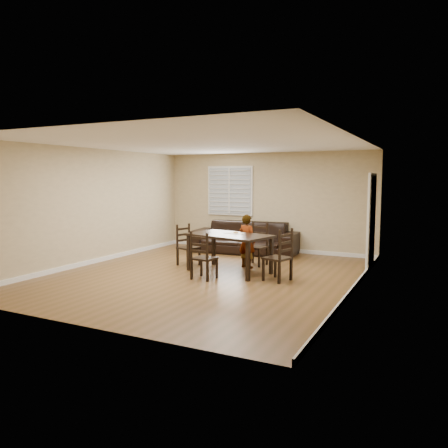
{
  "coord_description": "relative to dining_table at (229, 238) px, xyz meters",
  "views": [
    {
      "loc": [
        4.3,
        -7.81,
        2.01
      ],
      "look_at": [
        0.05,
        0.77,
        1.0
      ],
      "focal_mm": 35.0,
      "sensor_mm": 36.0,
      "label": 1
    }
  ],
  "objects": [
    {
      "name": "ground",
      "position": [
        -0.32,
        -0.48,
        -0.74
      ],
      "size": [
        7.0,
        7.0,
        0.0
      ],
      "primitive_type": "plane",
      "color": "brown",
      "rests_on": "ground"
    },
    {
      "name": "room",
      "position": [
        -0.28,
        -0.3,
        1.07
      ],
      "size": [
        6.04,
        7.04,
        2.72
      ],
      "color": "#C5B185",
      "rests_on": "ground"
    },
    {
      "name": "dining_table",
      "position": [
        0.0,
        0.0,
        0.0
      ],
      "size": [
        1.93,
        1.35,
        0.82
      ],
      "rotation": [
        0.0,
        0.0,
        -0.23
      ],
      "color": "black",
      "rests_on": "ground"
    },
    {
      "name": "chair_near",
      "position": [
        0.24,
        1.08,
        -0.29
      ],
      "size": [
        0.5,
        0.47,
        0.98
      ],
      "rotation": [
        0.0,
        0.0,
        -0.15
      ],
      "color": "black",
      "rests_on": "ground"
    },
    {
      "name": "chair_far",
      "position": [
        -0.19,
        -0.9,
        -0.3
      ],
      "size": [
        0.46,
        0.44,
        0.96
      ],
      "rotation": [
        0.0,
        0.0,
        3.07
      ],
      "color": "black",
      "rests_on": "ground"
    },
    {
      "name": "chair_left",
      "position": [
        -1.28,
        0.3,
        -0.31
      ],
      "size": [
        0.5,
        0.52,
        0.95
      ],
      "rotation": [
        0.0,
        0.0,
        1.28
      ],
      "color": "black",
      "rests_on": "ground"
    },
    {
      "name": "chair_right",
      "position": [
        1.3,
        -0.3,
        -0.26
      ],
      "size": [
        0.55,
        0.57,
        1.04
      ],
      "rotation": [
        0.0,
        0.0,
        -1.85
      ],
      "color": "black",
      "rests_on": "ground"
    },
    {
      "name": "child",
      "position": [
        0.14,
        0.62,
        -0.13
      ],
      "size": [
        0.49,
        0.38,
        1.2
      ],
      "primitive_type": "imported",
      "rotation": [
        0.0,
        0.0,
        2.92
      ],
      "color": "gray",
      "rests_on": "ground"
    },
    {
      "name": "napkin",
      "position": [
        0.04,
        0.19,
        0.09
      ],
      "size": [
        0.39,
        0.39,
        0.0
      ],
      "primitive_type": "cube",
      "rotation": [
        0.0,
        0.0,
        -0.19
      ],
      "color": "beige",
      "rests_on": "dining_table"
    },
    {
      "name": "donut",
      "position": [
        0.07,
        0.19,
        0.11
      ],
      "size": [
        0.1,
        0.1,
        0.04
      ],
      "color": "#BA8842",
      "rests_on": "napkin"
    },
    {
      "name": "sofa",
      "position": [
        -0.71,
        2.41,
        -0.32
      ],
      "size": [
        2.92,
        1.33,
        0.83
      ],
      "primitive_type": "imported",
      "rotation": [
        0.0,
        0.0,
        0.08
      ],
      "color": "black",
      "rests_on": "ground"
    }
  ]
}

